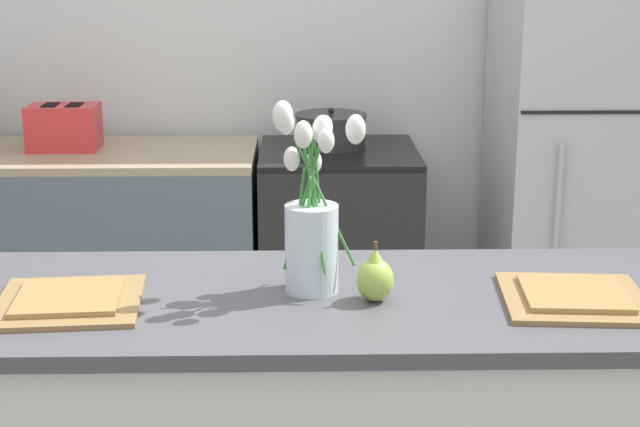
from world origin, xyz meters
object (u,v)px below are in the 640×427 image
at_px(stove_range, 338,260).
at_px(refrigerator, 586,152).
at_px(pear_figurine, 375,277).
at_px(plate_setting_left, 69,300).
at_px(toaster, 64,127).
at_px(cooking_pot, 331,130).
at_px(plate_setting_right, 574,297).
at_px(flower_vase, 312,223).

relative_size(stove_range, refrigerator, 0.51).
distance_m(pear_figurine, plate_setting_left, 0.67).
distance_m(stove_range, refrigerator, 1.04).
bearing_deg(toaster, stove_range, -1.90).
bearing_deg(cooking_pot, stove_range, -65.15).
bearing_deg(plate_setting_right, toaster, 131.68).
distance_m(refrigerator, plate_setting_right, 1.72).
distance_m(stove_range, toaster, 1.17).
xyz_separation_m(plate_setting_left, plate_setting_right, (1.11, 0.00, 0.00)).
bearing_deg(refrigerator, flower_vase, -124.34).
xyz_separation_m(toaster, cooking_pot, (1.02, 0.03, -0.02)).
bearing_deg(plate_setting_right, plate_setting_left, 180.00).
bearing_deg(flower_vase, refrigerator, 55.66).
relative_size(flower_vase, pear_figurine, 3.20).
distance_m(refrigerator, toaster, 2.00).
bearing_deg(cooking_pot, flower_vase, -93.33).
height_order(refrigerator, flower_vase, refrigerator).
bearing_deg(refrigerator, plate_setting_right, -106.77).
xyz_separation_m(stove_range, cooking_pot, (-0.03, 0.06, 0.51)).
distance_m(flower_vase, cooking_pot, 1.64).
relative_size(flower_vase, cooking_pot, 1.59).
xyz_separation_m(flower_vase, pear_figurine, (0.14, -0.07, -0.11)).
bearing_deg(stove_range, cooking_pot, 114.85).
relative_size(refrigerator, plate_setting_right, 5.24).
bearing_deg(toaster, plate_setting_right, -48.32).
distance_m(toaster, cooking_pot, 1.02).
bearing_deg(refrigerator, pear_figurine, -119.74).
relative_size(stove_range, plate_setting_left, 2.66).
distance_m(plate_setting_right, cooking_pot, 1.78).
distance_m(flower_vase, plate_setting_left, 0.56).
bearing_deg(cooking_pot, plate_setting_left, -110.07).
distance_m(flower_vase, pear_figurine, 0.19).
bearing_deg(flower_vase, plate_setting_left, -171.49).
xyz_separation_m(stove_range, flower_vase, (-0.12, -1.57, 0.60)).
bearing_deg(cooking_pot, toaster, -178.55).
distance_m(plate_setting_left, cooking_pot, 1.82).
xyz_separation_m(stove_range, plate_setting_right, (0.45, -1.65, 0.45)).
height_order(plate_setting_right, toaster, toaster).
bearing_deg(stove_range, toaster, 178.10).
distance_m(refrigerator, flower_vase, 1.91).
height_order(flower_vase, plate_setting_right, flower_vase).
height_order(pear_figurine, plate_setting_left, pear_figurine).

